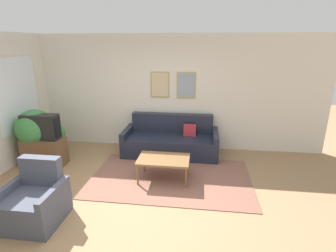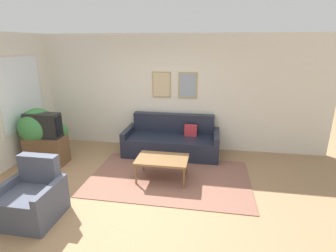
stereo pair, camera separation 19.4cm
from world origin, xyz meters
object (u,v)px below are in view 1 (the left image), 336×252
couch (171,141)px  coffee_table (164,160)px  tv (41,127)px  potted_plant_tall (36,129)px  armchair (34,202)px

couch → coffee_table: bearing=-89.3°
coffee_table → tv: (-2.57, 0.30, 0.45)m
coffee_table → tv: tv is taller
tv → potted_plant_tall: bearing=150.2°
potted_plant_tall → coffee_table: bearing=-8.7°
armchair → potted_plant_tall: bearing=123.0°
tv → potted_plant_tall: (-0.22, 0.12, -0.09)m
couch → armchair: size_ratio=2.42×
couch → potted_plant_tall: 2.94m
armchair → coffee_table: bearing=42.3°
armchair → potted_plant_tall: size_ratio=0.76×
coffee_table → potted_plant_tall: (-2.79, 0.43, 0.36)m
tv → armchair: bearing=-62.4°
potted_plant_tall → tv: bearing=-29.8°
tv → potted_plant_tall: potted_plant_tall is taller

